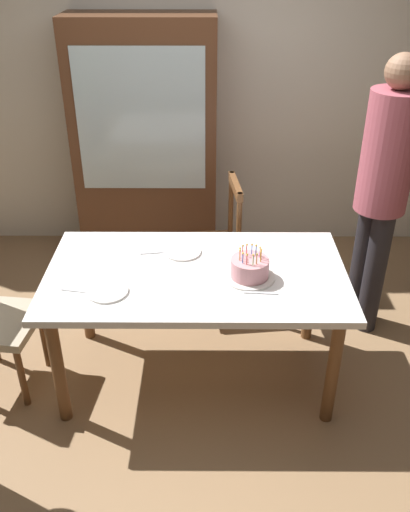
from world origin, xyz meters
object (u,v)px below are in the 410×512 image
(dining_table, at_px, (196,285))
(chair_spindle_back, at_px, (210,247))
(plate_far_side, at_px, (183,252))
(plate_near_celebrant, at_px, (107,291))
(person_guest, at_px, (383,185))
(china_cabinet, at_px, (146,144))
(birthday_cake, at_px, (250,269))

(dining_table, distance_m, chair_spindle_back, 0.82)
(plate_far_side, distance_m, chair_spindle_back, 0.67)
(plate_near_celebrant, distance_m, chair_spindle_back, 1.18)
(plate_near_celebrant, relative_size, person_guest, 0.12)
(plate_near_celebrant, bearing_deg, china_cabinet, 88.73)
(dining_table, distance_m, birthday_cake, 0.33)
(birthday_cake, relative_size, plate_near_celebrant, 1.27)
(person_guest, height_order, china_cabinet, china_cabinet)
(chair_spindle_back, bearing_deg, birthday_cake, -76.13)
(dining_table, bearing_deg, person_guest, 25.21)
(birthday_cake, height_order, plate_near_celebrant, birthday_cake)
(birthday_cake, xyz_separation_m, plate_near_celebrant, (-0.75, -0.15, -0.05))
(plate_far_side, xyz_separation_m, china_cabinet, (-0.34, 1.35, 0.19))
(plate_far_side, bearing_deg, plate_near_celebrant, -132.05)
(plate_near_celebrant, bearing_deg, birthday_cake, 11.00)
(plate_near_celebrant, distance_m, china_cabinet, 1.78)
(plate_far_side, bearing_deg, person_guest, 14.99)
(birthday_cake, relative_size, china_cabinet, 0.15)
(chair_spindle_back, relative_size, china_cabinet, 0.50)
(birthday_cake, xyz_separation_m, china_cabinet, (-0.72, 1.62, 0.14))
(plate_near_celebrant, xyz_separation_m, plate_far_side, (0.38, 0.42, 0.00))
(chair_spindle_back, bearing_deg, person_guest, -13.36)
(birthday_cake, bearing_deg, plate_far_side, 144.19)
(plate_near_celebrant, height_order, chair_spindle_back, chair_spindle_back)
(person_guest, bearing_deg, dining_table, -154.79)
(plate_near_celebrant, bearing_deg, dining_table, 24.39)
(plate_near_celebrant, xyz_separation_m, china_cabinet, (0.04, 1.77, 0.19))
(plate_far_side, bearing_deg, chair_spindle_back, 73.94)
(plate_far_side, distance_m, person_guest, 1.30)
(dining_table, bearing_deg, chair_spindle_back, 84.00)
(plate_near_celebrant, relative_size, chair_spindle_back, 0.23)
(chair_spindle_back, height_order, person_guest, person_guest)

